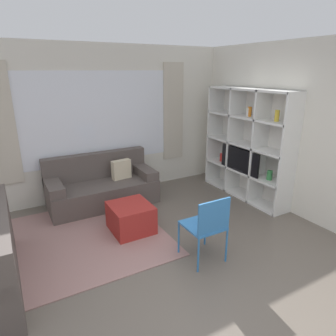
{
  "coord_description": "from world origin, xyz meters",
  "views": [
    {
      "loc": [
        -1.52,
        -1.91,
        2.26
      ],
      "look_at": [
        0.58,
        1.83,
        0.85
      ],
      "focal_mm": 32.0,
      "sensor_mm": 36.0,
      "label": 1
    }
  ],
  "objects": [
    {
      "name": "wall_back",
      "position": [
        0.0,
        3.35,
        1.36
      ],
      "size": [
        6.16,
        0.11,
        2.7
      ],
      "color": "silver",
      "rests_on": "ground_plane"
    },
    {
      "name": "area_rug",
      "position": [
        -0.88,
        1.91,
        0.01
      ],
      "size": [
        2.43,
        2.19,
        0.01
      ],
      "primitive_type": "cube",
      "color": "gray",
      "rests_on": "ground_plane"
    },
    {
      "name": "ottoman",
      "position": [
        -0.07,
        1.77,
        0.21
      ],
      "size": [
        0.57,
        0.61,
        0.41
      ],
      "color": "#A82823",
      "rests_on": "ground_plane"
    },
    {
      "name": "wall_right",
      "position": [
        2.51,
        1.66,
        1.35
      ],
      "size": [
        0.07,
        4.52,
        2.7
      ],
      "primitive_type": "cube",
      "color": "silver",
      "rests_on": "ground_plane"
    },
    {
      "name": "folding_chair",
      "position": [
        0.45,
        0.63,
        0.52
      ],
      "size": [
        0.44,
        0.46,
        0.86
      ],
      "rotation": [
        0.0,
        0.0,
        3.14
      ],
      "color": "#3375B7",
      "rests_on": "ground_plane"
    },
    {
      "name": "ground_plane",
      "position": [
        0.0,
        0.0,
        0.0
      ],
      "size": [
        16.0,
        16.0,
        0.0
      ],
      "primitive_type": "plane",
      "color": "#665B51"
    },
    {
      "name": "couch_main",
      "position": [
        -0.14,
        2.91,
        0.31
      ],
      "size": [
        1.83,
        0.82,
        0.86
      ],
      "color": "#564C47",
      "rests_on": "ground_plane"
    },
    {
      "name": "shelving_unit",
      "position": [
        2.31,
        1.96,
        0.97
      ],
      "size": [
        0.39,
        1.88,
        1.96
      ],
      "color": "silver",
      "rests_on": "ground_plane"
    }
  ]
}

